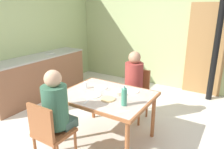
{
  "coord_description": "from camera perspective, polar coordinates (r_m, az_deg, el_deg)",
  "views": [
    {
      "loc": [
        1.86,
        -2.4,
        1.88
      ],
      "look_at": [
        0.37,
        0.01,
        0.97
      ],
      "focal_mm": 33.44,
      "sensor_mm": 36.0,
      "label": 1
    }
  ],
  "objects": [
    {
      "name": "ground_plane",
      "position": [
        3.57,
        -5.35,
        -14.15
      ],
      "size": [
        6.71,
        6.71,
        0.0
      ],
      "primitive_type": "plane",
      "color": "silver"
    },
    {
      "name": "wall_back",
      "position": [
        5.34,
        11.38,
        11.76
      ],
      "size": [
        4.42,
        0.1,
        2.71
      ],
      "primitive_type": "cube",
      "color": "#A5B479",
      "rests_on": "ground_plane"
    },
    {
      "name": "wall_left",
      "position": [
        5.03,
        -21.1,
        10.59
      ],
      "size": [
        0.1,
        3.87,
        2.71
      ],
      "primitive_type": "cube",
      "color": "#A3B67A",
      "rests_on": "ground_plane"
    },
    {
      "name": "door_wooden",
      "position": [
        5.02,
        24.19,
        6.06
      ],
      "size": [
        0.8,
        0.05,
        2.0
      ],
      "primitive_type": "cube",
      "color": "#9D7140",
      "rests_on": "ground_plane"
    },
    {
      "name": "stove_pipe_column",
      "position": [
        4.67,
        26.99,
        9.41
      ],
      "size": [
        0.12,
        0.12,
        2.71
      ],
      "primitive_type": "cylinder",
      "color": "black",
      "rests_on": "ground_plane"
    },
    {
      "name": "kitchen_counter",
      "position": [
        4.84,
        -19.29,
        -0.49
      ],
      "size": [
        0.61,
        2.3,
        0.91
      ],
      "color": "brown",
      "rests_on": "ground_plane"
    },
    {
      "name": "dining_table",
      "position": [
        2.97,
        -1.53,
        -6.67
      ],
      "size": [
        1.25,
        0.98,
        0.72
      ],
      "color": "#95552E",
      "rests_on": "ground_plane"
    },
    {
      "name": "chair_near_diner",
      "position": [
        2.63,
        -16.73,
        -14.75
      ],
      "size": [
        0.4,
        0.4,
        0.87
      ],
      "color": "#95552E",
      "rests_on": "ground_plane"
    },
    {
      "name": "chair_far_diner",
      "position": [
        3.67,
        6.7,
        -4.5
      ],
      "size": [
        0.4,
        0.4,
        0.87
      ],
      "rotation": [
        0.0,
        0.0,
        3.14
      ],
      "color": "#95552E",
      "rests_on": "ground_plane"
    },
    {
      "name": "person_near_diner",
      "position": [
        2.58,
        -15.04,
        -8.14
      ],
      "size": [
        0.3,
        0.37,
        0.77
      ],
      "color": "#3F5F56",
      "rests_on": "ground_plane"
    },
    {
      "name": "person_far_diner",
      "position": [
        3.46,
        5.91,
        -0.88
      ],
      "size": [
        0.3,
        0.37,
        0.77
      ],
      "rotation": [
        0.0,
        0.0,
        3.14
      ],
      "color": "brown",
      "rests_on": "ground_plane"
    },
    {
      "name": "water_bottle_green_near",
      "position": [
        2.58,
        3.34,
        -5.98
      ],
      "size": [
        0.07,
        0.07,
        0.26
      ],
      "color": "#3C8569",
      "rests_on": "dining_table"
    },
    {
      "name": "serving_bowl_center",
      "position": [
        2.94,
        1.57,
        -4.86
      ],
      "size": [
        0.17,
        0.17,
        0.05
      ],
      "primitive_type": "cylinder",
      "color": "#F4E5C6",
      "rests_on": "dining_table"
    },
    {
      "name": "dinner_plate_near_left",
      "position": [
        3.16,
        -3.07,
        -3.59
      ],
      "size": [
        0.2,
        0.2,
        0.01
      ],
      "primitive_type": "cylinder",
      "color": "white",
      "rests_on": "dining_table"
    },
    {
      "name": "dinner_plate_near_right",
      "position": [
        3.04,
        5.33,
        -4.52
      ],
      "size": [
        0.22,
        0.22,
        0.01
      ],
      "primitive_type": "cylinder",
      "color": "white",
      "rests_on": "dining_table"
    },
    {
      "name": "dinner_plate_far_center",
      "position": [
        2.9,
        -5.18,
        -5.69
      ],
      "size": [
        0.21,
        0.21,
        0.01
      ],
      "primitive_type": "cylinder",
      "color": "white",
      "rests_on": "dining_table"
    },
    {
      "name": "drinking_glass_by_near_diner",
      "position": [
        3.16,
        -7.26,
        -2.91
      ],
      "size": [
        0.06,
        0.06,
        0.1
      ],
      "primitive_type": "cylinder",
      "color": "silver",
      "rests_on": "dining_table"
    },
    {
      "name": "bread_plate_sliced",
      "position": [
        2.77,
        -1.11,
        -6.71
      ],
      "size": [
        0.19,
        0.19,
        0.02
      ],
      "primitive_type": "cylinder",
      "color": "#DBB77A",
      "rests_on": "dining_table"
    },
    {
      "name": "cutlery_knife_near",
      "position": [
        2.48,
        3.29,
        -9.98
      ],
      "size": [
        0.13,
        0.11,
        0.0
      ],
      "primitive_type": "cube",
      "rotation": [
        0.0,
        0.0,
        0.68
      ],
      "color": "silver",
      "rests_on": "dining_table"
    },
    {
      "name": "cutlery_fork_near",
      "position": [
        2.73,
        -6.98,
        -7.39
      ],
      "size": [
        0.05,
        0.15,
        0.0
      ],
      "primitive_type": "cube",
      "rotation": [
        0.0,
        0.0,
        4.97
      ],
      "color": "silver",
      "rests_on": "dining_table"
    }
  ]
}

